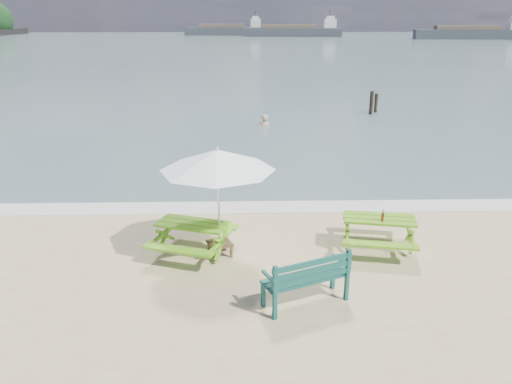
{
  "coord_description": "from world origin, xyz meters",
  "views": [
    {
      "loc": [
        -0.75,
        -7.85,
        4.82
      ],
      "look_at": [
        -0.46,
        3.0,
        1.0
      ],
      "focal_mm": 35.0,
      "sensor_mm": 36.0,
      "label": 1
    }
  ],
  "objects_px": {
    "side_table": "(220,248)",
    "swimmer": "(264,133)",
    "picnic_table_left": "(193,239)",
    "picnic_table_right": "(378,234)",
    "beer_bottle": "(383,217)",
    "patio_umbrella": "(217,160)",
    "park_bench": "(305,288)"
  },
  "relations": [
    {
      "from": "picnic_table_left",
      "to": "patio_umbrella",
      "type": "relative_size",
      "value": 0.68
    },
    {
      "from": "patio_umbrella",
      "to": "beer_bottle",
      "type": "relative_size",
      "value": 12.47
    },
    {
      "from": "picnic_table_right",
      "to": "side_table",
      "type": "xyz_separation_m",
      "value": [
        -3.45,
        -0.25,
        -0.19
      ]
    },
    {
      "from": "picnic_table_left",
      "to": "side_table",
      "type": "relative_size",
      "value": 3.38
    },
    {
      "from": "picnic_table_right",
      "to": "beer_bottle",
      "type": "relative_size",
      "value": 7.92
    },
    {
      "from": "beer_bottle",
      "to": "swimmer",
      "type": "bearing_deg",
      "value": 98.22
    },
    {
      "from": "swimmer",
      "to": "park_bench",
      "type": "bearing_deg",
      "value": -89.69
    },
    {
      "from": "swimmer",
      "to": "picnic_table_left",
      "type": "bearing_deg",
      "value": -98.75
    },
    {
      "from": "side_table",
      "to": "beer_bottle",
      "type": "height_order",
      "value": "beer_bottle"
    },
    {
      "from": "side_table",
      "to": "picnic_table_left",
      "type": "bearing_deg",
      "value": 170.68
    },
    {
      "from": "picnic_table_left",
      "to": "beer_bottle",
      "type": "height_order",
      "value": "beer_bottle"
    },
    {
      "from": "patio_umbrella",
      "to": "beer_bottle",
      "type": "xyz_separation_m",
      "value": [
        3.46,
        0.08,
        -1.31
      ]
    },
    {
      "from": "beer_bottle",
      "to": "swimmer",
      "type": "distance_m",
      "value": 13.7
    },
    {
      "from": "side_table",
      "to": "swimmer",
      "type": "distance_m",
      "value": 13.69
    },
    {
      "from": "picnic_table_left",
      "to": "park_bench",
      "type": "height_order",
      "value": "park_bench"
    },
    {
      "from": "patio_umbrella",
      "to": "swimmer",
      "type": "height_order",
      "value": "patio_umbrella"
    },
    {
      "from": "patio_umbrella",
      "to": "picnic_table_left",
      "type": "bearing_deg",
      "value": 170.68
    },
    {
      "from": "side_table",
      "to": "patio_umbrella",
      "type": "height_order",
      "value": "patio_umbrella"
    },
    {
      "from": "beer_bottle",
      "to": "park_bench",
      "type": "bearing_deg",
      "value": -133.05
    },
    {
      "from": "park_bench",
      "to": "picnic_table_right",
      "type": "bearing_deg",
      "value": 49.42
    },
    {
      "from": "picnic_table_left",
      "to": "picnic_table_right",
      "type": "relative_size",
      "value": 1.06
    },
    {
      "from": "picnic_table_left",
      "to": "beer_bottle",
      "type": "bearing_deg",
      "value": -0.14
    },
    {
      "from": "patio_umbrella",
      "to": "picnic_table_right",
      "type": "bearing_deg",
      "value": 4.1
    },
    {
      "from": "beer_bottle",
      "to": "swimmer",
      "type": "xyz_separation_m",
      "value": [
        -1.95,
        13.51,
        -1.19
      ]
    },
    {
      "from": "picnic_table_left",
      "to": "side_table",
      "type": "height_order",
      "value": "picnic_table_left"
    },
    {
      "from": "side_table",
      "to": "patio_umbrella",
      "type": "distance_m",
      "value": 1.96
    },
    {
      "from": "park_bench",
      "to": "beer_bottle",
      "type": "xyz_separation_m",
      "value": [
        1.87,
        2.0,
        0.51
      ]
    },
    {
      "from": "picnic_table_right",
      "to": "park_bench",
      "type": "distance_m",
      "value": 2.85
    },
    {
      "from": "side_table",
      "to": "beer_bottle",
      "type": "bearing_deg",
      "value": 1.38
    },
    {
      "from": "picnic_table_right",
      "to": "side_table",
      "type": "height_order",
      "value": "picnic_table_right"
    },
    {
      "from": "picnic_table_left",
      "to": "side_table",
      "type": "bearing_deg",
      "value": -9.32
    },
    {
      "from": "picnic_table_right",
      "to": "swimmer",
      "type": "height_order",
      "value": "picnic_table_right"
    }
  ]
}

